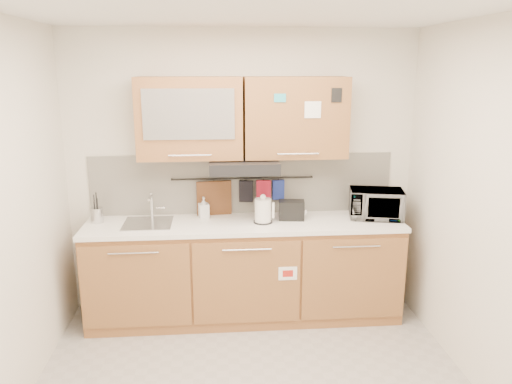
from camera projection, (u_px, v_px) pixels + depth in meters
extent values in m
plane|color=white|center=(255.00, 7.00, 2.88)|extent=(3.20, 3.20, 0.00)
plane|color=silver|center=(242.00, 173.00, 4.64)|extent=(3.20, 0.00, 3.20)
plane|color=silver|center=(494.00, 216.00, 3.32)|extent=(0.00, 3.00, 3.00)
cube|color=#A4663A|center=(245.00, 272.00, 4.56)|extent=(2.80, 0.60, 0.88)
cube|color=black|center=(245.00, 310.00, 4.66)|extent=(2.80, 0.54, 0.10)
cube|color=#A66C3B|center=(136.00, 287.00, 4.18)|extent=(0.91, 0.02, 0.74)
cylinder|color=silver|center=(133.00, 253.00, 4.08)|extent=(0.41, 0.01, 0.01)
cube|color=#A66C3B|center=(247.00, 283.00, 4.26)|extent=(0.91, 0.02, 0.74)
cylinder|color=silver|center=(247.00, 250.00, 4.16)|extent=(0.41, 0.01, 0.01)
cube|color=#A66C3B|center=(354.00, 279.00, 4.33)|extent=(0.91, 0.02, 0.74)
cylinder|color=silver|center=(356.00, 247.00, 4.23)|extent=(0.41, 0.01, 0.01)
cube|color=white|center=(244.00, 224.00, 4.44)|extent=(2.82, 0.62, 0.04)
cube|color=silver|center=(242.00, 184.00, 4.66)|extent=(2.80, 0.02, 0.56)
cube|color=#A4663A|center=(190.00, 118.00, 4.31)|extent=(0.90, 0.35, 0.70)
cube|color=silver|center=(189.00, 114.00, 4.12)|extent=(0.76, 0.02, 0.42)
cube|color=#A66C3B|center=(295.00, 117.00, 4.38)|extent=(0.90, 0.35, 0.70)
cube|color=white|center=(313.00, 110.00, 4.20)|extent=(0.14, 0.00, 0.14)
cube|color=black|center=(244.00, 166.00, 4.37)|extent=(0.60, 0.46, 0.10)
cube|color=silver|center=(148.00, 225.00, 4.38)|extent=(0.42, 0.40, 0.03)
cylinder|color=silver|center=(152.00, 206.00, 4.51)|extent=(0.03, 0.03, 0.24)
cylinder|color=silver|center=(150.00, 197.00, 4.41)|extent=(0.02, 0.18, 0.02)
cylinder|color=black|center=(243.00, 178.00, 4.61)|extent=(1.30, 0.02, 0.02)
cylinder|color=#BBBBC0|center=(97.00, 215.00, 4.41)|extent=(0.13, 0.13, 0.14)
cylinder|color=black|center=(95.00, 209.00, 4.40)|extent=(0.01, 0.01, 0.25)
cylinder|color=black|center=(98.00, 211.00, 4.38)|extent=(0.01, 0.01, 0.23)
cylinder|color=black|center=(97.00, 207.00, 4.41)|extent=(0.01, 0.01, 0.27)
cylinder|color=black|center=(95.00, 212.00, 4.38)|extent=(0.01, 0.01, 0.20)
cylinder|color=silver|center=(263.00, 211.00, 4.40)|extent=(0.18, 0.18, 0.22)
sphere|color=silver|center=(263.00, 197.00, 4.37)|extent=(0.05, 0.05, 0.05)
cube|color=silver|center=(273.00, 210.00, 4.38)|extent=(0.03, 0.03, 0.14)
cylinder|color=black|center=(263.00, 222.00, 4.42)|extent=(0.17, 0.17, 0.01)
cube|color=black|center=(291.00, 210.00, 4.49)|extent=(0.24, 0.16, 0.17)
cube|color=black|center=(287.00, 202.00, 4.48)|extent=(0.08, 0.11, 0.01)
cube|color=black|center=(296.00, 202.00, 4.47)|extent=(0.08, 0.11, 0.01)
imported|color=#999999|center=(376.00, 204.00, 4.54)|extent=(0.53, 0.41, 0.26)
imported|color=#999999|center=(204.00, 207.00, 4.54)|extent=(0.11, 0.11, 0.20)
cube|color=brown|center=(214.00, 202.00, 4.62)|extent=(0.32, 0.07, 0.40)
cube|color=navy|center=(278.00, 190.00, 4.64)|extent=(0.11, 0.04, 0.18)
cube|color=black|center=(246.00, 191.00, 4.62)|extent=(0.13, 0.06, 0.20)
cube|color=red|center=(264.00, 189.00, 4.63)|extent=(0.14, 0.03, 0.17)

